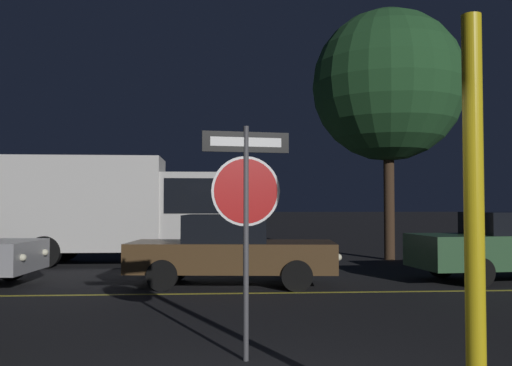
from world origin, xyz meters
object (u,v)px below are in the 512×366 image
object	(u,v)px
stop_sign	(246,194)
delivery_truck	(135,206)
tree_0	(388,86)
yellow_pole_right	(474,231)
passing_car_2	(231,250)

from	to	relation	value
stop_sign	delivery_truck	distance (m)	10.52
stop_sign	tree_0	xyz separation A→B (m)	(4.91, 10.83, 3.51)
yellow_pole_right	passing_car_2	size ratio (longest dim) A/B	0.67
passing_car_2	delivery_truck	world-z (taller)	delivery_truck
yellow_pole_right	stop_sign	bearing A→B (deg)	120.78
yellow_pole_right	tree_0	distance (m)	14.18
stop_sign	passing_car_2	distance (m)	5.78
yellow_pole_right	passing_car_2	distance (m)	8.22
yellow_pole_right	tree_0	bearing A→B (deg)	75.17
stop_sign	delivery_truck	bearing A→B (deg)	95.38
yellow_pole_right	passing_car_2	bearing A→B (deg)	100.02
stop_sign	delivery_truck	world-z (taller)	delivery_truck
yellow_pole_right	tree_0	world-z (taller)	tree_0
delivery_truck	yellow_pole_right	bearing A→B (deg)	17.43
stop_sign	tree_0	world-z (taller)	tree_0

